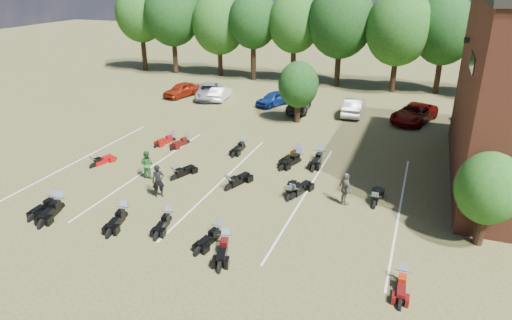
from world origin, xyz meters
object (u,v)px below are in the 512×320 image
at_px(person_green, 147,164).
at_px(car_4, 274,99).
at_px(person_grey, 345,189).
at_px(motorcycle_7, 94,167).
at_px(car_0, 182,90).
at_px(motorcycle_0, 54,206).
at_px(person_black, 158,181).
at_px(motorcycle_3, 169,222).
at_px(motorcycle_14, 187,143).

bearing_deg(person_green, car_4, -96.72).
height_order(person_green, person_grey, person_grey).
xyz_separation_m(car_4, motorcycle_7, (-5.95, -17.53, -0.64)).
distance_m(car_0, motorcycle_0, 22.90).
bearing_deg(motorcycle_0, motorcycle_7, 104.40).
bearing_deg(motorcycle_0, person_black, 30.43).
height_order(car_0, person_green, person_green).
bearing_deg(person_black, motorcycle_3, -84.72).
xyz_separation_m(car_0, motorcycle_7, (3.48, -17.42, -0.68)).
height_order(person_black, motorcycle_14, person_black).
height_order(person_black, motorcycle_0, person_black).
bearing_deg(motorcycle_14, person_black, -59.54).
relative_size(car_4, motorcycle_0, 1.77).
relative_size(car_0, person_grey, 2.28).
bearing_deg(motorcycle_3, motorcycle_14, 104.35).
bearing_deg(car_0, motorcycle_14, -43.04).
bearing_deg(motorcycle_14, car_4, 89.61).
bearing_deg(motorcycle_7, person_black, 177.80).
height_order(motorcycle_0, motorcycle_7, motorcycle_0).
xyz_separation_m(car_4, motorcycle_3, (1.93, -21.78, -0.64)).
relative_size(car_0, car_4, 1.07).
relative_size(motorcycle_7, motorcycle_14, 0.99).
bearing_deg(person_black, motorcycle_7, 126.17).
bearing_deg(person_grey, person_black, 62.38).
height_order(person_grey, motorcycle_0, person_grey).
bearing_deg(motorcycle_0, car_0, 100.46).
bearing_deg(person_grey, motorcycle_7, 49.15).
height_order(car_4, motorcycle_14, car_4).
distance_m(motorcycle_3, motorcycle_14, 11.04).
bearing_deg(person_grey, car_4, -13.51).
bearing_deg(person_grey, motorcycle_0, 68.33).
distance_m(person_grey, motorcycle_14, 13.29).
xyz_separation_m(person_green, motorcycle_14, (-0.66, 5.96, -0.85)).
distance_m(car_4, motorcycle_3, 21.88).
xyz_separation_m(car_0, person_grey, (19.05, -16.81, 0.20)).
relative_size(car_0, person_black, 2.20).
distance_m(car_0, motorcycle_14, 13.49).
relative_size(car_4, motorcycle_3, 1.78).
distance_m(person_green, motorcycle_0, 5.52).
relative_size(person_black, motorcycle_14, 0.90).
distance_m(motorcycle_0, motorcycle_7, 5.14).
height_order(person_grey, motorcycle_7, person_grey).
height_order(car_4, motorcycle_3, car_4).
xyz_separation_m(person_black, motorcycle_3, (1.88, -2.21, -0.91)).
height_order(car_4, motorcycle_7, car_4).
bearing_deg(motorcycle_7, motorcycle_14, -103.56).
relative_size(person_black, person_grey, 1.04).
relative_size(person_black, person_green, 1.07).
distance_m(person_black, person_grey, 9.92).
bearing_deg(motorcycle_14, person_green, -71.70).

